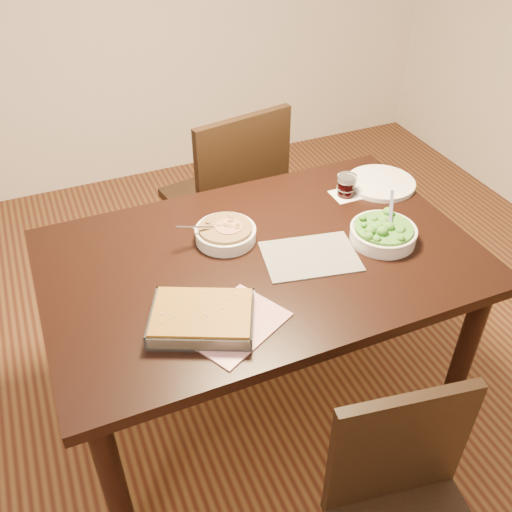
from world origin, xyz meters
TOP-DOWN VIEW (x-y plane):
  - ground at (0.00, 0.00)m, footprint 4.00×4.00m
  - table at (0.00, 0.00)m, footprint 1.40×0.90m
  - magazine_a at (-0.20, -0.26)m, footprint 0.34×0.31m
  - magazine_b at (0.14, -0.07)m, footprint 0.34×0.27m
  - coaster at (0.44, 0.21)m, footprint 0.10×0.10m
  - stew_bowl at (-0.08, 0.13)m, footprint 0.23×0.21m
  - broccoli_bowl at (0.41, -0.08)m, footprint 0.22×0.23m
  - baking_dish at (-0.28, -0.22)m, footprint 0.35×0.31m
  - wine_tumbler at (0.44, 0.21)m, footprint 0.07×0.07m
  - dinner_plate at (0.60, 0.23)m, footprint 0.26×0.26m
  - chair_far at (0.16, 0.73)m, footprint 0.51×0.51m

SIDE VIEW (x-z plane):
  - ground at x=0.00m, z-range 0.00..0.00m
  - chair_far at x=0.16m, z-range 0.06..1.00m
  - table at x=0.00m, z-range 0.28..1.03m
  - coaster at x=0.44m, z-range 0.75..0.75m
  - magazine_b at x=0.14m, z-range 0.75..0.76m
  - magazine_a at x=-0.20m, z-range 0.75..0.76m
  - dinner_plate at x=0.60m, z-range 0.75..0.77m
  - baking_dish at x=-0.28m, z-range 0.75..0.80m
  - stew_bowl at x=-0.08m, z-range 0.74..0.82m
  - broccoli_bowl at x=0.41m, z-range 0.74..0.82m
  - wine_tumbler at x=0.44m, z-range 0.75..0.84m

